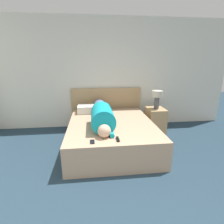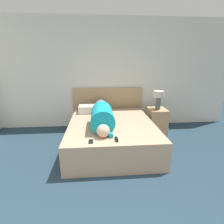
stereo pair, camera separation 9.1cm
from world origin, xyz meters
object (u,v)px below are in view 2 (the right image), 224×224
Objects in this scene: person_lying at (102,114)px; cell_phone at (91,142)px; tv_remote at (116,139)px; nightstand at (157,121)px; bed at (111,134)px; table_lamp at (159,97)px; pillow_near_headboard at (92,109)px.

person_lying reaches higher than cell_phone.
tv_remote is at bearing 4.77° from cell_phone.
person_lying is at bearing 76.71° from cell_phone.
tv_remote is (0.19, -0.77, -0.16)m from person_lying.
tv_remote is (-1.09, -1.35, 0.21)m from nightstand.
person_lying is 0.80m from tv_remote.
cell_phone is at bearing -175.23° from tv_remote.
bed is at bearing -152.72° from nightstand.
table_lamp is 1.51m from pillow_near_headboard.
tv_remote is 0.38m from cell_phone.
pillow_near_headboard is 4.69× the size of cell_phone.
table_lamp is 2.05m from cell_phone.
table_lamp is (0.00, -0.00, 0.57)m from nightstand.
person_lying is 0.77m from pillow_near_headboard.
nightstand is at bearing 90.00° from table_lamp.
table_lamp is at bearing 24.64° from person_lying.
nightstand is 0.34× the size of person_lying.
tv_remote reaches higher than bed.
cell_phone is (0.01, -1.54, -0.08)m from pillow_near_headboard.
table_lamp is at bearing -90.00° from nightstand.
person_lying is at bearing -173.96° from bed.
bed is 15.09× the size of cell_phone.
cell_phone is at bearing -103.29° from person_lying.
pillow_near_headboard is (-0.20, 0.74, -0.09)m from person_lying.
bed is 0.82m from tv_remote.
nightstand is 1.51m from pillow_near_headboard.
person_lying reaches higher than nightstand.
nightstand is 1.46m from person_lying.
table_lamp is (1.10, 0.57, 0.61)m from bed.
cell_phone is at bearing -136.72° from table_lamp.
table_lamp is 3.16× the size of cell_phone.
nightstand reaches higher than tv_remote.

